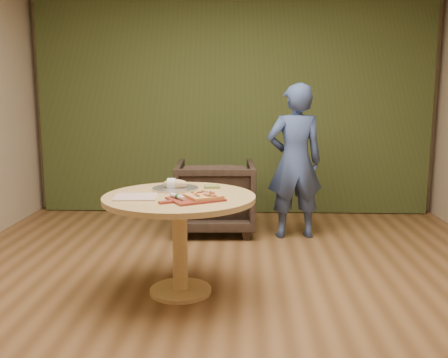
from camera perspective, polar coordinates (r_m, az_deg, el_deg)
room_shell at (r=3.30m, az=-0.22°, el=8.25°), size 5.04×6.04×2.84m
curtain at (r=6.20m, az=1.06°, el=8.99°), size 4.80×0.14×2.78m
pedestal_table at (r=3.69m, az=-5.11°, el=-4.01°), size 1.12×1.12×0.75m
pizza_paddle at (r=3.49m, az=-3.42°, el=-2.32°), size 0.47×0.42×0.01m
flatbread_pizza at (r=3.50m, az=-2.35°, el=-1.95°), size 0.30×0.30×0.04m
cutlery_roll at (r=3.48m, az=-5.31°, el=-2.02°), size 0.14×0.17×0.03m
newspaper at (r=3.63m, az=-10.05°, el=-2.03°), size 0.32×0.27×0.01m
serving_tray at (r=3.89m, az=-5.58°, el=-1.08°), size 0.36×0.36×0.02m
bread_roll at (r=3.88m, az=-5.71°, el=-0.56°), size 0.19×0.09×0.09m
green_packet at (r=3.94m, az=-1.38°, el=-0.87°), size 0.13×0.11×0.02m
armchair at (r=5.38m, az=-1.00°, el=-1.58°), size 0.86×0.81×0.85m
person_standing at (r=5.16m, az=8.09°, el=1.97°), size 0.63×0.46×1.59m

